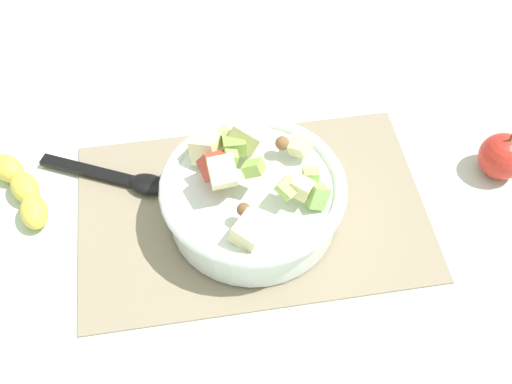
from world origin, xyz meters
name	(u,v)px	position (x,y,z in m)	size (l,w,h in m)	color
ground_plane	(252,212)	(0.00, 0.00, 0.00)	(2.40, 2.40, 0.00)	silver
placemat	(252,210)	(0.00, 0.00, 0.00)	(0.47, 0.30, 0.01)	gray
salad_bowl	(255,195)	(0.00, 0.01, 0.05)	(0.24, 0.24, 0.13)	white
serving_spoon	(124,179)	(0.17, -0.08, 0.01)	(0.19, 0.11, 0.01)	black
whole_apple	(502,156)	(-0.36, -0.02, 0.03)	(0.07, 0.07, 0.08)	red
banana_whole	(22,189)	(0.31, -0.08, 0.02)	(0.09, 0.15, 0.04)	yellow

